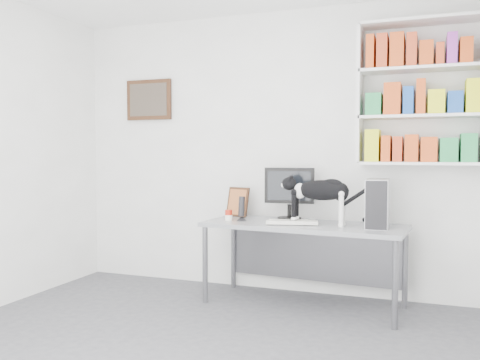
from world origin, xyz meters
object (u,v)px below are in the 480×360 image
Objects in this scene: pc_tower at (378,203)px; cat at (320,202)px; soup_can at (229,215)px; bookshelf at (420,93)px; keyboard at (292,222)px; monitor at (289,193)px; leaning_print at (238,201)px; speaker at (242,208)px; desk at (303,264)px.

pc_tower is 0.61× the size of cat.
soup_can is at bearing -178.98° from pc_tower.
bookshelf reaches higher than keyboard.
leaning_print is (-0.52, 0.04, -0.10)m from monitor.
monitor reaches higher than speaker.
leaning_print is at bearing 164.48° from desk.
bookshelf reaches higher than leaning_print.
bookshelf is 5.40× the size of speaker.
leaning_print is (-0.63, 0.34, 0.13)m from keyboard.
soup_can is at bearing -68.48° from leaning_print.
monitor is 0.39m from keyboard.
monitor is at bearing 27.82° from soup_can.
speaker is at bearing -46.31° from leaning_print.
speaker reaches higher than soup_can.
cat reaches higher than pc_tower.
speaker is 0.78× the size of leaning_print.
cat is at bearing -172.03° from pc_tower.
leaning_print is (-0.71, 0.27, 0.51)m from desk.
bookshelf reaches higher than desk.
pc_tower is 1.36× the size of leaning_print.
cat reaches higher than speaker.
bookshelf is 1.89× the size of cat.
monitor is 1.11× the size of keyboard.
monitor is 1.67× the size of leaning_print.
monitor is 0.45m from cat.
desk is at bearing -3.46° from leaning_print.
desk is (-0.93, -0.29, -1.49)m from bookshelf.
keyboard is at bearing -175.32° from cat.
monitor is at bearing 95.91° from keyboard.
leaning_print is 3.02× the size of soup_can.
bookshelf is at bearing 22.40° from desk.
bookshelf is 1.84m from speaker.
cat is at bearing -155.23° from bookshelf.
soup_can is 0.86m from cat.
cat is at bearing -46.43° from monitor.
speaker is at bearing 11.56° from soup_can.
leaning_print is at bearing 160.51° from cat.
cat is at bearing -3.80° from leaning_print.
soup_can is at bearing -158.47° from monitor.
keyboard is 0.67× the size of cat.
desk is 0.67m from monitor.
leaning_print is (-1.64, -0.03, -0.98)m from bookshelf.
soup_can is (-0.50, -0.26, -0.20)m from monitor.
keyboard is 4.55× the size of soup_can.
monitor is at bearing 164.04° from pc_tower.
cat is (-0.77, -0.36, -0.92)m from bookshelf.
monitor is 0.75× the size of cat.
keyboard is at bearing -131.29° from desk.
leaning_print is at bearing 169.27° from monitor.
bookshelf is 1.97m from soup_can.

